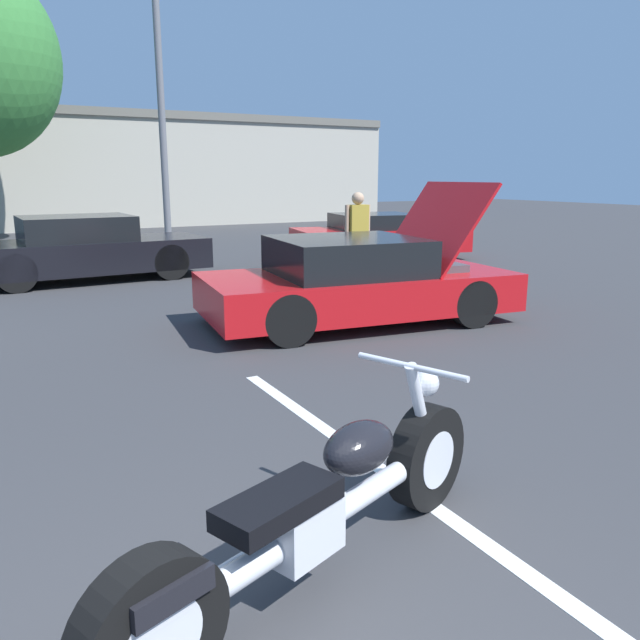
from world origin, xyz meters
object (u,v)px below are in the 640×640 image
parked_car_mid_right_row (86,250)px  parked_car_right_row (378,237)px  light_pole (164,94)px  motorcycle (320,512)px  spectator_by_show_car (357,231)px  show_car_hood_open (358,281)px

parked_car_mid_right_row → parked_car_right_row: size_ratio=1.03×
light_pole → motorcycle: bearing=-102.8°
spectator_by_show_car → parked_car_right_row: bearing=50.3°
light_pole → spectator_by_show_car: 7.70m
parked_car_right_row → parked_car_mid_right_row: bearing=-169.2°
parked_car_right_row → spectator_by_show_car: (-2.44, -2.94, 0.46)m
motorcycle → show_car_hood_open: bearing=35.1°
parked_car_mid_right_row → spectator_by_show_car: spectator_by_show_car is taller
show_car_hood_open → parked_car_mid_right_row: bearing=122.9°
light_pole → spectator_by_show_car: light_pole is taller
motorcycle → parked_car_right_row: (7.15, 10.14, 0.16)m
light_pole → parked_car_right_row: size_ratio=1.67×
motorcycle → spectator_by_show_car: (4.70, 7.19, 0.62)m
spectator_by_show_car → show_car_hood_open: bearing=-121.7°
light_pole → parked_car_mid_right_row: (-2.74, -3.92, -3.39)m
parked_car_mid_right_row → light_pole: bearing=52.6°
parked_car_right_row → light_pole: bearing=146.0°
parked_car_mid_right_row → spectator_by_show_car: size_ratio=2.64×
parked_car_mid_right_row → parked_car_right_row: (6.67, -0.08, -0.05)m
show_car_hood_open → parked_car_mid_right_row: (-2.69, 5.50, 0.02)m
light_pole → show_car_hood_open: size_ratio=1.66×
show_car_hood_open → parked_car_mid_right_row: size_ratio=0.98×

